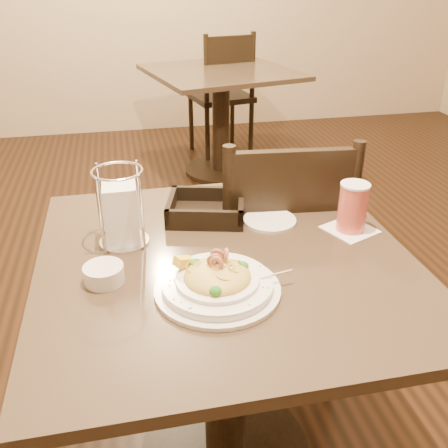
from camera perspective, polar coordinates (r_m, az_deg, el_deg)
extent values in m
cylinder|color=black|center=(1.44, 0.17, -16.17)|extent=(0.12, 0.12, 0.67)
cube|color=#4E3E2C|center=(1.22, 0.19, -4.36)|extent=(0.90, 0.90, 0.03)
cylinder|color=black|center=(3.66, -0.33, 6.20)|extent=(0.52, 0.52, 0.03)
cylinder|color=black|center=(3.55, -0.35, 11.43)|extent=(0.12, 0.12, 0.67)
cube|color=#4E3E2C|center=(3.47, -0.36, 16.95)|extent=(1.08, 1.08, 0.03)
cube|color=black|center=(1.74, 5.72, -4.08)|extent=(0.46, 0.46, 0.04)
cylinder|color=black|center=(2.05, 9.36, -6.68)|extent=(0.04, 0.04, 0.43)
cylinder|color=black|center=(1.99, -0.77, -7.43)|extent=(0.04, 0.04, 0.43)
cylinder|color=black|center=(1.78, 12.38, -13.16)|extent=(0.04, 0.04, 0.43)
cylinder|color=black|center=(1.71, 0.48, -14.36)|extent=(0.04, 0.04, 0.43)
cylinder|color=black|center=(1.51, 14.22, 0.90)|extent=(0.04, 0.04, 0.46)
cylinder|color=black|center=(1.43, 0.56, 0.20)|extent=(0.04, 0.04, 0.46)
cube|color=black|center=(1.42, 7.83, 4.16)|extent=(0.36, 0.06, 0.22)
cube|color=black|center=(3.93, -0.42, 14.35)|extent=(0.49, 0.49, 0.04)
cylinder|color=black|center=(4.22, 0.95, 11.99)|extent=(0.04, 0.04, 0.43)
cylinder|color=black|center=(4.09, -3.77, 11.43)|extent=(0.04, 0.04, 0.43)
cylinder|color=black|center=(3.91, 3.11, 10.65)|extent=(0.04, 0.04, 0.43)
cylinder|color=black|center=(3.77, -1.91, 10.04)|extent=(0.04, 0.04, 0.43)
cylinder|color=black|center=(3.79, 3.30, 17.67)|extent=(0.04, 0.04, 0.46)
cylinder|color=black|center=(3.65, -2.04, 17.31)|extent=(0.04, 0.04, 0.46)
cube|color=black|center=(3.70, 0.69, 19.03)|extent=(0.36, 0.10, 0.22)
cylinder|color=white|center=(1.09, -0.75, -7.47)|extent=(0.28, 0.28, 0.01)
cylinder|color=white|center=(1.09, -0.75, -6.88)|extent=(0.24, 0.24, 0.02)
cylinder|color=white|center=(1.08, -0.76, -6.32)|extent=(0.18, 0.18, 0.01)
ellipsoid|color=gold|center=(1.08, -0.76, -6.09)|extent=(0.15, 0.15, 0.05)
cube|color=yellow|center=(1.11, -4.62, -4.32)|extent=(0.05, 0.04, 0.03)
cube|color=silver|center=(1.10, 5.34, -5.87)|extent=(0.10, 0.02, 0.01)
cube|color=silver|center=(1.08, 2.49, -6.08)|extent=(0.03, 0.02, 0.00)
torus|color=gold|center=(1.06, -0.75, -5.00)|extent=(0.03, 0.03, 0.01)
torus|color=gold|center=(1.06, 1.14, -5.13)|extent=(0.04, 0.04, 0.02)
torus|color=gold|center=(1.05, -0.23, -6.58)|extent=(0.05, 0.04, 0.03)
torus|color=gold|center=(1.08, 0.99, -4.33)|extent=(0.05, 0.04, 0.03)
torus|color=gold|center=(1.05, -0.20, -6.49)|extent=(0.05, 0.06, 0.02)
torus|color=gold|center=(1.04, 0.03, -5.92)|extent=(0.05, 0.05, 0.01)
torus|color=gold|center=(1.07, -1.01, -5.26)|extent=(0.03, 0.03, 0.03)
torus|color=gold|center=(1.07, 1.31, -5.69)|extent=(0.05, 0.05, 0.01)
torus|color=gold|center=(1.07, -0.39, -4.88)|extent=(0.04, 0.03, 0.02)
torus|color=gold|center=(1.07, 0.46, -5.47)|extent=(0.05, 0.04, 0.02)
torus|color=gold|center=(1.07, 0.41, -4.92)|extent=(0.04, 0.05, 0.01)
torus|color=gold|center=(1.10, -1.90, -4.73)|extent=(0.04, 0.04, 0.02)
torus|color=gold|center=(1.09, -3.06, -4.47)|extent=(0.03, 0.02, 0.02)
torus|color=gold|center=(1.07, -3.65, -4.88)|extent=(0.03, 0.03, 0.02)
torus|color=gold|center=(1.07, -0.72, -5.31)|extent=(0.03, 0.03, 0.01)
torus|color=tan|center=(1.06, -0.88, -4.62)|extent=(0.04, 0.04, 0.04)
torus|color=tan|center=(1.08, 0.12, -3.65)|extent=(0.02, 0.04, 0.04)
torus|color=tan|center=(1.09, -0.75, -3.59)|extent=(0.04, 0.03, 0.04)
torus|color=tan|center=(1.07, -1.13, -4.12)|extent=(0.03, 0.02, 0.04)
ellipsoid|color=#1E6216|center=(1.10, 2.09, -4.85)|extent=(0.03, 0.03, 0.02)
ellipsoid|color=#1E6216|center=(1.11, -3.22, -4.59)|extent=(0.03, 0.03, 0.02)
ellipsoid|color=#1E6216|center=(1.02, -0.97, -7.67)|extent=(0.03, 0.03, 0.02)
cube|color=#266619|center=(1.00, -3.76, -9.54)|extent=(0.00, 0.00, 0.00)
cube|color=#266619|center=(1.02, -4.89, -8.87)|extent=(0.00, 0.00, 0.00)
cube|color=#266619|center=(1.09, -5.50, -6.15)|extent=(0.00, 0.00, 0.00)
cube|color=#266619|center=(1.10, 4.83, -6.01)|extent=(0.00, 0.00, 0.00)
cube|color=#266619|center=(1.07, -6.27, -7.01)|extent=(0.00, 0.00, 0.00)
cube|color=#266619|center=(1.03, -5.73, -8.56)|extent=(0.00, 0.00, 0.00)
cube|color=#266619|center=(1.06, 4.48, -7.20)|extent=(0.00, 0.00, 0.00)
cube|color=#266619|center=(1.13, 4.17, -4.79)|extent=(0.00, 0.00, 0.00)
cube|color=#266619|center=(1.17, -1.95, -3.65)|extent=(0.00, 0.00, 0.00)
cube|color=#266619|center=(1.00, -4.03, -9.59)|extent=(0.00, 0.00, 0.00)
cube|color=#266619|center=(1.14, 2.91, -4.53)|extent=(0.00, 0.00, 0.00)
cube|color=#266619|center=(1.12, -6.16, -5.23)|extent=(0.00, 0.00, 0.00)
cube|color=#266619|center=(1.15, 1.79, -4.26)|extent=(0.00, 0.00, 0.00)
cube|color=#266619|center=(1.01, 2.94, -9.20)|extent=(0.00, 0.00, 0.00)
cube|color=#266619|center=(1.06, 5.08, -7.28)|extent=(0.00, 0.00, 0.00)
cube|color=#266619|center=(1.09, -6.16, -6.37)|extent=(0.00, 0.00, 0.00)
cube|color=#266619|center=(1.15, -2.00, -4.04)|extent=(0.00, 0.00, 0.00)
cube|color=white|center=(1.38, 14.17, -0.61)|extent=(0.15, 0.15, 0.00)
cylinder|color=#DE5B4E|center=(1.35, 14.49, 1.85)|extent=(0.07, 0.07, 0.13)
cylinder|color=white|center=(1.32, 14.81, 4.34)|extent=(0.08, 0.08, 0.01)
cube|color=black|center=(1.40, -2.06, 1.09)|extent=(0.25, 0.22, 0.02)
cube|color=black|center=(1.38, 1.96, 2.08)|extent=(0.06, 0.17, 0.04)
cube|color=black|center=(1.40, -6.07, 2.22)|extent=(0.06, 0.17, 0.04)
cube|color=black|center=(1.46, -1.84, 3.49)|extent=(0.21, 0.07, 0.04)
cube|color=black|center=(1.32, -2.33, 0.68)|extent=(0.21, 0.07, 0.04)
cylinder|color=silver|center=(1.30, -11.31, -1.93)|extent=(0.13, 0.13, 0.01)
torus|color=silver|center=(1.22, -12.14, 5.95)|extent=(0.13, 0.13, 0.01)
cube|color=white|center=(1.26, -11.64, 1.19)|extent=(0.11, 0.11, 0.15)
cylinder|color=silver|center=(1.21, -13.96, 0.83)|extent=(0.01, 0.01, 0.20)
cylinder|color=silver|center=(1.21, -9.36, 1.28)|extent=(0.01, 0.01, 0.20)
cylinder|color=silver|center=(1.30, -13.92, 2.74)|extent=(0.01, 0.01, 0.20)
cylinder|color=silver|center=(1.30, -9.63, 3.16)|extent=(0.01, 0.01, 0.20)
cylinder|color=white|center=(1.38, 5.25, 0.42)|extent=(0.19, 0.19, 0.01)
cylinder|color=white|center=(1.15, -13.57, -5.56)|extent=(0.10, 0.10, 0.04)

